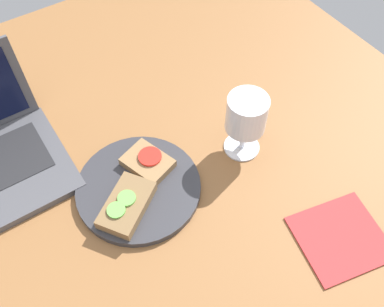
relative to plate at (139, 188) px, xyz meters
The scene contains 6 objects.
wooden_table 4.52cm from the plate, 76.33° to the right, with size 140.00×140.00×3.00cm, color brown.
plate is the anchor object (origin of this frame).
sandwich_with_tomato 5.49cm from the plate, 38.04° to the left, with size 9.55×11.05×2.34cm.
sandwich_with_cucumber 5.54cm from the plate, 141.98° to the right, with size 13.74×12.49×2.73cm.
wine_glass 25.17cm from the plate, ahead, with size 8.05×8.05×14.51cm.
napkin 39.08cm from the plate, 48.47° to the right, with size 15.58×14.51×0.40cm, color #B23333.
Camera 1 is at (-16.06, -38.46, 75.55)cm, focal length 40.00 mm.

